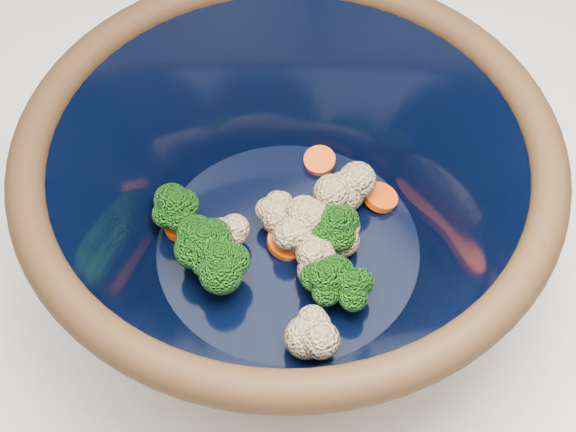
% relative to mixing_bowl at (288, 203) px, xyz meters
% --- Properties ---
extents(mixing_bowl, '(0.43, 0.43, 0.17)m').
position_rel_mixing_bowl_xyz_m(mixing_bowl, '(0.00, 0.00, 0.00)').
color(mixing_bowl, black).
rests_on(mixing_bowl, counter).
extents(vegetable_pile, '(0.19, 0.18, 0.05)m').
position_rel_mixing_bowl_xyz_m(vegetable_pile, '(-0.01, -0.01, -0.03)').
color(vegetable_pile, '#608442').
rests_on(vegetable_pile, mixing_bowl).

